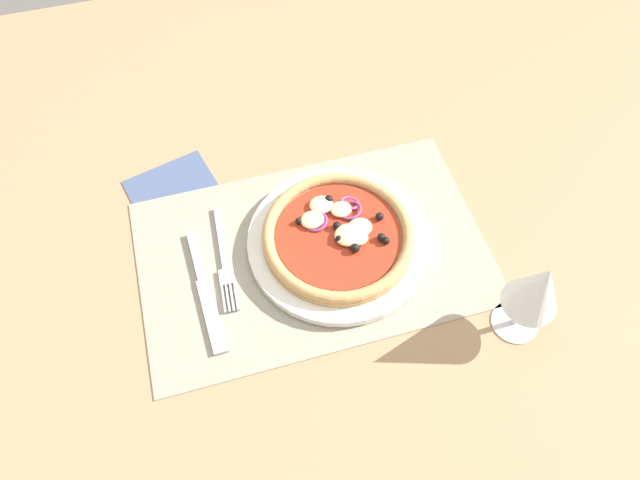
# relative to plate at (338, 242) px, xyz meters

# --- Properties ---
(ground_plane) EXTENTS (1.90, 1.40, 0.02)m
(ground_plane) POSITION_rel_plate_xyz_m (0.04, 0.00, -0.02)
(ground_plane) COLOR #9E7A56
(placemat) EXTENTS (0.51, 0.32, 0.00)m
(placemat) POSITION_rel_plate_xyz_m (0.04, 0.00, -0.01)
(placemat) COLOR gray
(placemat) RESTS_ON ground_plane
(plate) EXTENTS (0.27, 0.27, 0.01)m
(plate) POSITION_rel_plate_xyz_m (0.00, 0.00, 0.00)
(plate) COLOR silver
(plate) RESTS_ON placemat
(pizza) EXTENTS (0.22, 0.22, 0.03)m
(pizza) POSITION_rel_plate_xyz_m (-0.00, -0.00, 0.02)
(pizza) COLOR tan
(pizza) RESTS_ON plate
(fork) EXTENTS (0.03, 0.18, 0.00)m
(fork) POSITION_rel_plate_xyz_m (0.17, -0.01, -0.00)
(fork) COLOR #B2B5BA
(fork) RESTS_ON placemat
(knife) EXTENTS (0.03, 0.20, 0.01)m
(knife) POSITION_rel_plate_xyz_m (0.20, 0.02, -0.00)
(knife) COLOR #B2B5BA
(knife) RESTS_ON placemat
(wine_glass) EXTENTS (0.07, 0.07, 0.15)m
(wine_glass) POSITION_rel_plate_xyz_m (-0.20, 0.19, 0.09)
(wine_glass) COLOR silver
(wine_glass) RESTS_ON ground_plane
(napkin) EXTENTS (0.16, 0.15, 0.00)m
(napkin) POSITION_rel_plate_xyz_m (0.22, -0.17, -0.01)
(napkin) COLOR #425175
(napkin) RESTS_ON ground_plane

